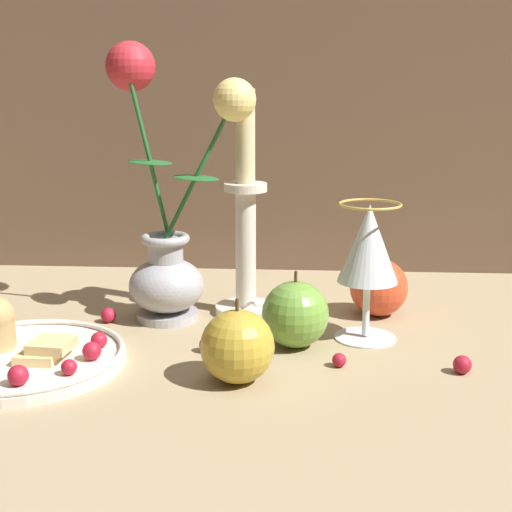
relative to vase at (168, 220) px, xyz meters
The scene contains 12 objects.
ground_plane 0.17m from the vase, 52.87° to the right, with size 2.40×2.40×0.00m, color #9E8966.
vase is the anchor object (origin of this frame).
plate_with_pastries 0.23m from the vase, 128.50° to the right, with size 0.21×0.21×0.07m.
wine_glass 0.24m from the vase, 13.92° to the right, with size 0.07×0.07×0.16m.
candlestick 0.10m from the vase, 15.24° to the left, with size 0.08×0.08×0.29m.
apple_beside_vase 0.23m from the vase, 61.90° to the right, with size 0.07×0.07×0.08m.
apple_near_glass 0.20m from the vase, 29.22° to the right, with size 0.07×0.07×0.09m.
apple_at_table_edge 0.27m from the vase, ahead, with size 0.07×0.07×0.08m.
berry_near_plate 0.27m from the vase, 35.79° to the right, with size 0.01×0.01×0.01m, color #AD192D.
berry_front_center 0.17m from the vase, 61.72° to the right, with size 0.02×0.02×0.02m, color #AD192D.
berry_by_glass_stem 0.14m from the vase, 162.79° to the right, with size 0.02×0.02×0.02m, color #AD192D.
berry_under_candlestick 0.38m from the vase, 25.51° to the right, with size 0.02×0.02×0.02m, color #AD192D.
Camera 1 is at (0.09, -0.74, 0.28)m, focal length 50.00 mm.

